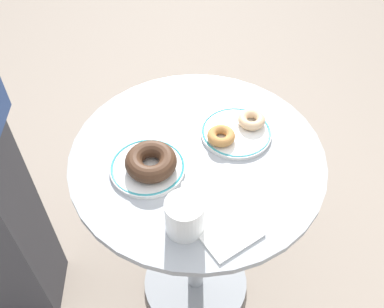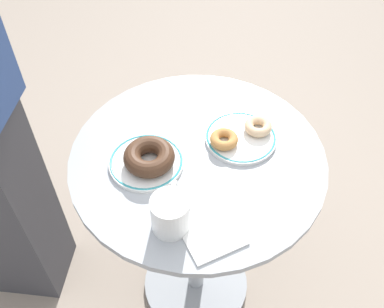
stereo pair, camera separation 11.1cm
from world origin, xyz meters
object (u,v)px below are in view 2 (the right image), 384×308
at_px(coffee_mug, 171,213).
at_px(plate_left, 146,162).
at_px(donut_chocolate, 149,157).
at_px(donut_glazed, 258,127).
at_px(plate_right, 241,138).
at_px(paper_napkin, 210,232).
at_px(cafe_table, 197,213).
at_px(donut_old_fashioned, 224,139).

bearing_deg(coffee_mug, plate_left, 84.05).
bearing_deg(donut_chocolate, plate_left, 119.46).
distance_m(donut_chocolate, donut_glazed, 0.30).
height_order(plate_right, paper_napkin, plate_right).
xyz_separation_m(cafe_table, plate_left, (-0.13, 0.03, 0.27)).
xyz_separation_m(plate_left, paper_napkin, (0.05, -0.25, -0.00)).
relative_size(plate_left, donut_chocolate, 1.48).
xyz_separation_m(plate_right, donut_glazed, (0.05, 0.00, 0.02)).
height_order(cafe_table, donut_chocolate, donut_chocolate).
height_order(cafe_table, donut_glazed, donut_glazed).
bearing_deg(donut_chocolate, paper_napkin, -79.83).
xyz_separation_m(plate_left, donut_glazed, (0.31, -0.03, 0.02)).
relative_size(plate_right, donut_chocolate, 1.48).
bearing_deg(donut_old_fashioned, coffee_mug, -144.92).
bearing_deg(donut_chocolate, cafe_table, -10.84).
distance_m(cafe_table, coffee_mug, 0.37).
xyz_separation_m(cafe_table, donut_old_fashioned, (0.08, 0.00, 0.28)).
xyz_separation_m(plate_right, coffee_mug, (-0.27, -0.15, 0.04)).
bearing_deg(donut_old_fashioned, donut_chocolate, 173.41).
distance_m(donut_old_fashioned, coffee_mug, 0.27).
bearing_deg(paper_napkin, plate_left, 101.03).
bearing_deg(donut_chocolate, plate_right, -5.83).
bearing_deg(donut_glazed, plate_right, -178.82).
bearing_deg(plate_right, donut_glazed, 1.18).
distance_m(donut_chocolate, paper_napkin, 0.24).
distance_m(plate_left, donut_chocolate, 0.03).
height_order(plate_left, donut_chocolate, donut_chocolate).
distance_m(cafe_table, donut_old_fashioned, 0.29).
xyz_separation_m(plate_left, donut_old_fashioned, (0.20, -0.03, 0.02)).
xyz_separation_m(plate_left, donut_chocolate, (0.01, -0.01, 0.03)).
height_order(plate_left, coffee_mug, coffee_mug).
height_order(plate_left, donut_glazed, donut_glazed).
relative_size(donut_old_fashioned, coffee_mug, 0.63).
height_order(donut_old_fashioned, paper_napkin, donut_old_fashioned).
xyz_separation_m(donut_glazed, coffee_mug, (-0.33, -0.15, 0.02)).
bearing_deg(plate_left, donut_glazed, -6.40).
xyz_separation_m(donut_chocolate, paper_napkin, (0.04, -0.24, -0.03)).
relative_size(plate_right, paper_napkin, 1.47).
bearing_deg(cafe_table, plate_left, 165.35).
distance_m(plate_right, donut_old_fashioned, 0.05).
relative_size(donut_glazed, donut_old_fashioned, 1.00).
bearing_deg(coffee_mug, donut_glazed, 25.43).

